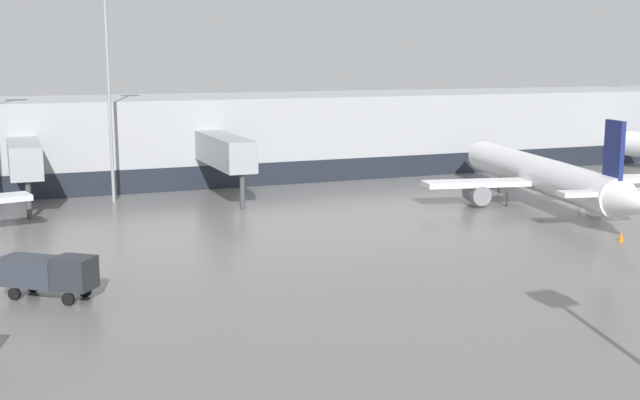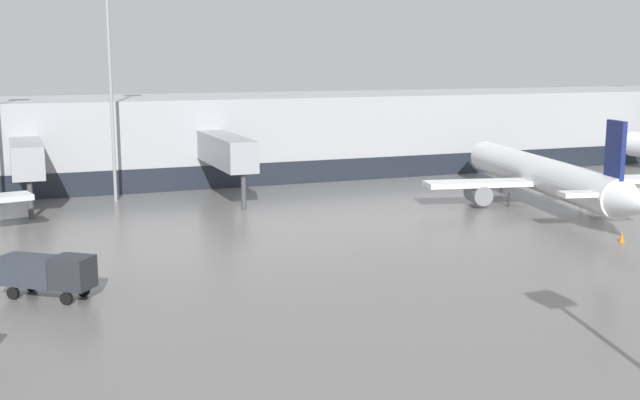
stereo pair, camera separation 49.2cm
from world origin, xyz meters
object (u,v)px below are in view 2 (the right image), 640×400
traffic_cone_2 (622,237)px  apron_light_mast_3 (108,31)px  parked_jet_1 (543,176)px  service_truck_0 (47,272)px

traffic_cone_2 → apron_light_mast_3: 46.77m
parked_jet_1 → traffic_cone_2: (-3.94, -14.63, -2.28)m
parked_jet_1 → traffic_cone_2: 15.32m
service_truck_0 → parked_jet_1: bearing=56.4°
parked_jet_1 → traffic_cone_2: size_ratio=48.10×
parked_jet_1 → service_truck_0: bearing=119.3°
service_truck_0 → traffic_cone_2: 39.53m
service_truck_0 → apron_light_mast_3: 33.75m
parked_jet_1 → apron_light_mast_3: (-35.93, 15.91, 12.92)m
parked_jet_1 → service_truck_0: (-43.45, -13.83, -1.16)m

